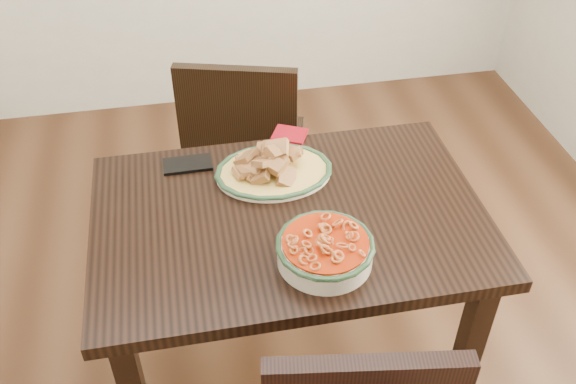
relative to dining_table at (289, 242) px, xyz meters
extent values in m
plane|color=#3C2213|center=(-0.12, 0.12, -0.64)|extent=(3.50, 3.50, 0.00)
cube|color=black|center=(0.00, 0.00, 0.09)|extent=(1.08, 0.72, 0.04)
cube|color=black|center=(0.47, -0.29, -0.28)|extent=(0.06, 0.06, 0.71)
cube|color=black|center=(-0.47, 0.29, -0.28)|extent=(0.06, 0.06, 0.71)
cube|color=black|center=(0.47, 0.29, -0.28)|extent=(0.06, 0.06, 0.71)
cube|color=black|center=(-0.02, 0.77, -0.21)|extent=(0.52, 0.52, 0.04)
cube|color=black|center=(0.19, 0.89, -0.43)|extent=(0.04, 0.04, 0.41)
cube|color=black|center=(-0.14, 0.98, -0.43)|extent=(0.04, 0.04, 0.41)
cube|color=black|center=(0.10, 0.56, -0.43)|extent=(0.04, 0.04, 0.41)
cube|color=black|center=(-0.23, 0.65, -0.43)|extent=(0.04, 0.04, 0.41)
cube|color=black|center=(-0.07, 0.59, 0.03)|extent=(0.42, 0.15, 0.44)
ellipsoid|color=silver|center=(-0.01, 0.18, 0.12)|extent=(0.34, 0.26, 0.02)
ellipsoid|color=gold|center=(-0.01, 0.18, 0.13)|extent=(0.33, 0.25, 0.01)
torus|color=#1B3D23|center=(-0.01, 0.18, 0.13)|extent=(0.26, 0.26, 0.01)
cylinder|color=beige|center=(0.05, -0.19, 0.14)|extent=(0.24, 0.24, 0.06)
torus|color=#16321A|center=(0.05, -0.19, 0.17)|extent=(0.25, 0.25, 0.02)
cylinder|color=#9B2307|center=(0.05, -0.19, 0.17)|extent=(0.22, 0.22, 0.01)
cube|color=black|center=(-0.26, 0.27, 0.12)|extent=(0.15, 0.08, 0.01)
cube|color=maroon|center=(0.07, 0.36, 0.12)|extent=(0.13, 0.12, 0.01)
camera|label=1|loc=(-0.25, -1.29, 1.29)|focal=40.00mm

